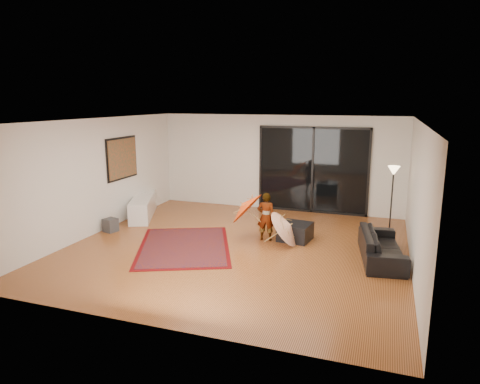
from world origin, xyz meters
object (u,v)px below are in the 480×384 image
at_px(sofa, 382,246).
at_px(child, 266,217).
at_px(ottoman, 295,232).
at_px(media_console, 143,206).

height_order(sofa, child, child).
distance_m(sofa, ottoman, 1.98).
distance_m(media_console, sofa, 6.33).
bearing_deg(ottoman, media_console, 171.68).
distance_m(ottoman, child, 0.76).
distance_m(media_console, child, 3.81).
height_order(ottoman, child, child).
xyz_separation_m(media_console, ottoman, (4.33, -0.63, -0.08)).
xyz_separation_m(sofa, child, (-2.50, 0.42, 0.27)).
relative_size(media_console, child, 1.79).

